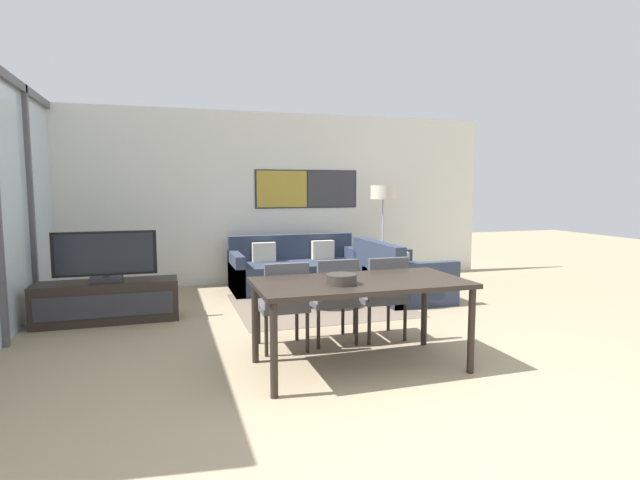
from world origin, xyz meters
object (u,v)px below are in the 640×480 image
dining_table (360,289)px  dining_chair_centre (334,296)px  television (105,257)px  sofa_side (397,279)px  dining_chair_left (284,301)px  dining_chair_right (383,293)px  floor_lamp (383,198)px  sofa_main (296,271)px  coffee_table (319,286)px  tv_console (107,302)px  fruit_bowl (342,279)px

dining_table → dining_chair_centre: bearing=90.0°
television → sofa_side: (3.85, 0.17, -0.51)m
television → dining_chair_left: 2.41m
television → dining_chair_right: television is taller
sofa_side → dining_table: bearing=147.5°
dining_chair_left → floor_lamp: bearing=50.4°
dining_chair_centre → dining_chair_right: same height
sofa_main → coffee_table: size_ratio=2.52×
tv_console → floor_lamp: 4.38m
sofa_side → floor_lamp: (0.21, 0.99, 1.14)m
television → fruit_bowl: (2.06, -2.40, 0.05)m
television → fruit_bowl: 3.17m
dining_chair_centre → sofa_side: bearing=48.1°
tv_console → dining_table: (2.28, -2.29, 0.46)m
dining_chair_right → sofa_side: bearing=59.6°
sofa_main → fruit_bowl: fruit_bowl is taller
dining_chair_left → fruit_bowl: size_ratio=3.43×
dining_chair_left → dining_chair_centre: (0.53, 0.06, 0.00)m
floor_lamp → sofa_side: bearing=-102.3°
dining_table → fruit_bowl: fruit_bowl is taller
television → sofa_main: size_ratio=0.56×
coffee_table → dining_chair_centre: dining_chair_centre is taller
sofa_side → dining_table: 2.95m
sofa_side → dining_table: size_ratio=0.81×
tv_console → dining_table: bearing=-45.1°
sofa_main → dining_table: size_ratio=1.11×
coffee_table → dining_chair_centre: bearing=-102.1°
dining_table → dining_chair_centre: dining_chair_centre is taller
sofa_side → fruit_bowl: (-1.78, -2.58, 0.56)m
sofa_main → dining_chair_left: size_ratio=2.33×
dining_chair_left → dining_chair_centre: same height
television → dining_chair_right: bearing=-29.6°
fruit_bowl → sofa_side: bearing=55.3°
sofa_main → dining_chair_right: size_ratio=2.33×
coffee_table → floor_lamp: floor_lamp is taller
coffee_table → dining_chair_left: dining_chair_left is taller
sofa_main → tv_console: bearing=-154.3°
coffee_table → dining_chair_right: bearing=-83.6°
dining_chair_left → dining_chair_centre: size_ratio=1.00×
dining_table → tv_console: bearing=134.9°
tv_console → television: 0.53m
dining_chair_right → dining_chair_left: bearing=-177.6°
tv_console → dining_chair_right: dining_chair_right is taller
coffee_table → fruit_bowl: bearing=-103.0°
television → dining_chair_left: television is taller
sofa_main → dining_chair_left: 3.04m
tv_console → dining_chair_left: bearing=-43.1°
floor_lamp → dining_chair_right: bearing=-114.5°
television → sofa_main: bearing=25.7°
tv_console → dining_chair_left: (1.75, -1.64, 0.25)m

